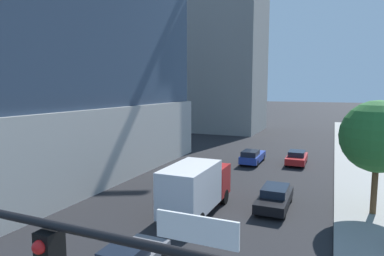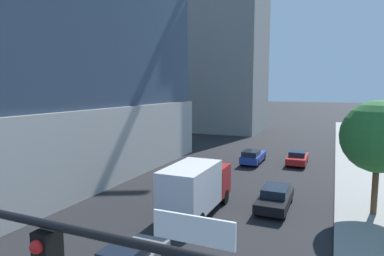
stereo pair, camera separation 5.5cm
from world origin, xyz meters
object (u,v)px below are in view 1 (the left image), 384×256
at_px(car_black, 275,197).
at_px(box_truck, 196,186).
at_px(car_red, 297,157).
at_px(street_tree, 378,137).
at_px(car_blue, 252,156).
at_px(construction_building, 220,29).

distance_m(car_black, box_truck, 5.44).
bearing_deg(box_truck, car_red, 75.65).
bearing_deg(car_black, car_red, 90.00).
xyz_separation_m(street_tree, car_black, (-5.78, -1.03, -4.21)).
bearing_deg(car_blue, construction_building, 115.61).
relative_size(construction_building, street_tree, 5.82).
distance_m(car_blue, box_truck, 15.37).
relative_size(street_tree, box_truck, 1.05).
distance_m(construction_building, box_truck, 45.61).
bearing_deg(construction_building, box_truck, -73.38).
height_order(street_tree, car_red, street_tree).
xyz_separation_m(car_red, box_truck, (-4.30, -16.79, 1.10)).
bearing_deg(car_red, construction_building, 124.55).
bearing_deg(street_tree, construction_building, 121.35).
height_order(street_tree, box_truck, street_tree).
height_order(street_tree, car_black, street_tree).
bearing_deg(car_blue, car_red, 18.72).
distance_m(car_red, box_truck, 17.37).
xyz_separation_m(construction_building, car_blue, (12.14, -25.33, -17.78)).
bearing_deg(car_blue, box_truck, -90.00).
height_order(construction_building, car_red, construction_building).
relative_size(car_black, car_blue, 1.00).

